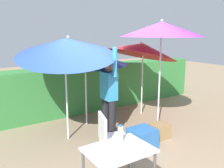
{
  "coord_description": "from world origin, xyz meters",
  "views": [
    {
      "loc": [
        -2.64,
        -3.76,
        2.16
      ],
      "look_at": [
        0.0,
        0.3,
        1.1
      ],
      "focal_mm": 38.47,
      "sensor_mm": 36.0,
      "label": 1
    }
  ],
  "objects_px": {
    "umbrella_navy": "(142,49)",
    "chair_plastic": "(110,137)",
    "umbrella_orange": "(162,29)",
    "cooler_box": "(142,138)",
    "umbrella_yellow": "(85,58)",
    "folding_table": "(119,156)",
    "bottle_water": "(120,134)",
    "crate_cardboard": "(159,131)",
    "person_vendor": "(109,94)",
    "umbrella_rainbow": "(66,47)"
  },
  "relations": [
    {
      "from": "person_vendor",
      "to": "folding_table",
      "type": "xyz_separation_m",
      "value": [
        -0.97,
        -1.75,
        -0.27
      ]
    },
    {
      "from": "umbrella_navy",
      "to": "person_vendor",
      "type": "relative_size",
      "value": 1.12
    },
    {
      "from": "person_vendor",
      "to": "umbrella_rainbow",
      "type": "bearing_deg",
      "value": 153.6
    },
    {
      "from": "umbrella_yellow",
      "to": "bottle_water",
      "type": "height_order",
      "value": "umbrella_yellow"
    },
    {
      "from": "umbrella_rainbow",
      "to": "umbrella_yellow",
      "type": "relative_size",
      "value": 1.19
    },
    {
      "from": "chair_plastic",
      "to": "folding_table",
      "type": "height_order",
      "value": "chair_plastic"
    },
    {
      "from": "person_vendor",
      "to": "crate_cardboard",
      "type": "xyz_separation_m",
      "value": [
        0.83,
        -0.63,
        -0.78
      ]
    },
    {
      "from": "umbrella_rainbow",
      "to": "folding_table",
      "type": "distance_m",
      "value": 2.45
    },
    {
      "from": "person_vendor",
      "to": "folding_table",
      "type": "bearing_deg",
      "value": -118.83
    },
    {
      "from": "umbrella_rainbow",
      "to": "cooler_box",
      "type": "xyz_separation_m",
      "value": [
        1.0,
        -1.1,
        -1.69
      ]
    },
    {
      "from": "umbrella_yellow",
      "to": "crate_cardboard",
      "type": "relative_size",
      "value": 5.11
    },
    {
      "from": "umbrella_rainbow",
      "to": "person_vendor",
      "type": "relative_size",
      "value": 1.23
    },
    {
      "from": "umbrella_navy",
      "to": "chair_plastic",
      "type": "xyz_separation_m",
      "value": [
        -2.1,
        -1.77,
        -1.21
      ]
    },
    {
      "from": "umbrella_rainbow",
      "to": "umbrella_navy",
      "type": "relative_size",
      "value": 1.09
    },
    {
      "from": "umbrella_rainbow",
      "to": "umbrella_orange",
      "type": "height_order",
      "value": "umbrella_orange"
    },
    {
      "from": "umbrella_navy",
      "to": "bottle_water",
      "type": "xyz_separation_m",
      "value": [
        -2.37,
        -2.44,
        -0.84
      ]
    },
    {
      "from": "cooler_box",
      "to": "bottle_water",
      "type": "xyz_separation_m",
      "value": [
        -1.13,
        -0.88,
        0.69
      ]
    },
    {
      "from": "umbrella_rainbow",
      "to": "crate_cardboard",
      "type": "distance_m",
      "value": 2.52
    },
    {
      "from": "umbrella_rainbow",
      "to": "folding_table",
      "type": "xyz_separation_m",
      "value": [
        -0.24,
        -2.11,
        -1.21
      ]
    },
    {
      "from": "umbrella_orange",
      "to": "chair_plastic",
      "type": "relative_size",
      "value": 2.71
    },
    {
      "from": "folding_table",
      "to": "crate_cardboard",
      "type": "bearing_deg",
      "value": 31.97
    },
    {
      "from": "umbrella_yellow",
      "to": "cooler_box",
      "type": "xyz_separation_m",
      "value": [
        0.34,
        -1.64,
        -1.4
      ]
    },
    {
      "from": "chair_plastic",
      "to": "bottle_water",
      "type": "relative_size",
      "value": 3.71
    },
    {
      "from": "umbrella_navy",
      "to": "crate_cardboard",
      "type": "distance_m",
      "value": 2.24
    },
    {
      "from": "umbrella_navy",
      "to": "folding_table",
      "type": "relative_size",
      "value": 2.64
    },
    {
      "from": "umbrella_orange",
      "to": "cooler_box",
      "type": "distance_m",
      "value": 2.34
    },
    {
      "from": "umbrella_yellow",
      "to": "chair_plastic",
      "type": "relative_size",
      "value": 2.18
    },
    {
      "from": "person_vendor",
      "to": "chair_plastic",
      "type": "height_order",
      "value": "person_vendor"
    },
    {
      "from": "umbrella_orange",
      "to": "crate_cardboard",
      "type": "relative_size",
      "value": 6.35
    },
    {
      "from": "umbrella_yellow",
      "to": "folding_table",
      "type": "relative_size",
      "value": 2.43
    },
    {
      "from": "umbrella_yellow",
      "to": "folding_table",
      "type": "xyz_separation_m",
      "value": [
        -0.9,
        -2.65,
        -0.92
      ]
    },
    {
      "from": "umbrella_orange",
      "to": "folding_table",
      "type": "xyz_separation_m",
      "value": [
        -2.24,
        -1.63,
        -1.54
      ]
    },
    {
      "from": "person_vendor",
      "to": "cooler_box",
      "type": "bearing_deg",
      "value": -69.56
    },
    {
      "from": "chair_plastic",
      "to": "cooler_box",
      "type": "xyz_separation_m",
      "value": [
        0.86,
        0.21,
        -0.33
      ]
    },
    {
      "from": "umbrella_yellow",
      "to": "crate_cardboard",
      "type": "bearing_deg",
      "value": -59.69
    },
    {
      "from": "umbrella_rainbow",
      "to": "bottle_water",
      "type": "bearing_deg",
      "value": -93.71
    },
    {
      "from": "umbrella_yellow",
      "to": "crate_cardboard",
      "type": "distance_m",
      "value": 2.28
    },
    {
      "from": "umbrella_orange",
      "to": "bottle_water",
      "type": "xyz_separation_m",
      "value": [
        -2.12,
        -1.5,
        -1.34
      ]
    },
    {
      "from": "chair_plastic",
      "to": "umbrella_rainbow",
      "type": "bearing_deg",
      "value": 96.19
    },
    {
      "from": "umbrella_yellow",
      "to": "folding_table",
      "type": "height_order",
      "value": "umbrella_yellow"
    },
    {
      "from": "person_vendor",
      "to": "cooler_box",
      "type": "height_order",
      "value": "person_vendor"
    },
    {
      "from": "umbrella_orange",
      "to": "crate_cardboard",
      "type": "xyz_separation_m",
      "value": [
        -0.44,
        -0.51,
        -2.05
      ]
    },
    {
      "from": "umbrella_orange",
      "to": "umbrella_navy",
      "type": "height_order",
      "value": "umbrella_orange"
    },
    {
      "from": "umbrella_rainbow",
      "to": "umbrella_yellow",
      "type": "height_order",
      "value": "umbrella_rainbow"
    },
    {
      "from": "umbrella_rainbow",
      "to": "crate_cardboard",
      "type": "relative_size",
      "value": 6.08
    },
    {
      "from": "umbrella_orange",
      "to": "folding_table",
      "type": "distance_m",
      "value": 3.17
    },
    {
      "from": "umbrella_orange",
      "to": "umbrella_yellow",
      "type": "relative_size",
      "value": 1.24
    },
    {
      "from": "person_vendor",
      "to": "folding_table",
      "type": "distance_m",
      "value": 2.02
    },
    {
      "from": "cooler_box",
      "to": "folding_table",
      "type": "bearing_deg",
      "value": -140.91
    },
    {
      "from": "umbrella_orange",
      "to": "umbrella_yellow",
      "type": "distance_m",
      "value": 1.79
    }
  ]
}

